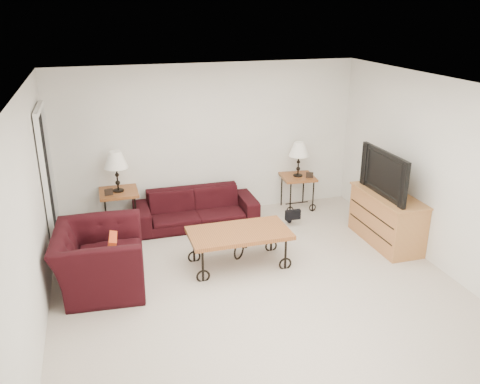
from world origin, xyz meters
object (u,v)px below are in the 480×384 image
at_px(coffee_table, 239,248).
at_px(television, 390,173).
at_px(lamp_right, 299,159).
at_px(tv_stand, 387,218).
at_px(side_table_right, 297,192).
at_px(side_table_left, 120,210).
at_px(sofa, 196,208).
at_px(armchair, 100,259).
at_px(lamp_left, 117,172).
at_px(backpack, 290,209).

xyz_separation_m(coffee_table, television, (2.27, 0.06, 0.84)).
distance_m(lamp_right, coffee_table, 2.35).
distance_m(coffee_table, tv_stand, 2.30).
relative_size(side_table_right, lamp_right, 1.00).
distance_m(side_table_right, lamp_right, 0.60).
height_order(side_table_left, television, television).
distance_m(sofa, coffee_table, 1.51).
height_order(side_table_left, armchair, armchair).
xyz_separation_m(lamp_left, coffee_table, (1.46, -1.66, -0.70)).
height_order(sofa, coffee_table, sofa).
height_order(coffee_table, backpack, coffee_table).
relative_size(side_table_right, lamp_left, 0.94).
relative_size(side_table_left, television, 0.56).
height_order(coffee_table, television, television).
height_order(sofa, side_table_right, side_table_right).
relative_size(sofa, side_table_right, 3.26).
bearing_deg(sofa, tv_stand, -28.88).
bearing_deg(side_table_left, tv_stand, -23.13).
bearing_deg(television, lamp_left, -113.24).
distance_m(side_table_right, television, 1.93).
relative_size(sofa, lamp_right, 3.26).
distance_m(sofa, lamp_left, 1.36).
relative_size(side_table_left, side_table_right, 1.07).
relative_size(side_table_left, coffee_table, 0.47).
bearing_deg(television, side_table_left, -113.24).
relative_size(lamp_left, lamp_right, 1.07).
distance_m(sofa, lamp_right, 1.93).
bearing_deg(armchair, lamp_left, -7.32).
relative_size(armchair, tv_stand, 0.94).
xyz_separation_m(television, backpack, (-1.09, 1.04, -0.84)).
relative_size(sofa, lamp_left, 3.05).
bearing_deg(tv_stand, side_table_right, 115.19).
height_order(lamp_right, tv_stand, lamp_right).
distance_m(sofa, side_table_left, 1.19).
height_order(sofa, backpack, sofa).
distance_m(side_table_right, coffee_table, 2.26).
bearing_deg(tv_stand, sofa, 151.12).
relative_size(lamp_left, armchair, 0.53).
bearing_deg(sofa, lamp_left, 171.27).
bearing_deg(lamp_right, tv_stand, -64.81).
distance_m(lamp_right, backpack, 0.93).
bearing_deg(backpack, lamp_right, 39.72).
height_order(sofa, side_table_left, side_table_left).
xyz_separation_m(sofa, side_table_left, (-1.17, 0.18, 0.03)).
xyz_separation_m(coffee_table, armchair, (-1.81, -0.05, 0.14)).
height_order(coffee_table, tv_stand, tv_stand).
bearing_deg(lamp_left, lamp_right, -0.00).
bearing_deg(sofa, backpack, -14.54).
bearing_deg(armchair, side_table_left, -7.32).
relative_size(lamp_right, tv_stand, 0.47).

